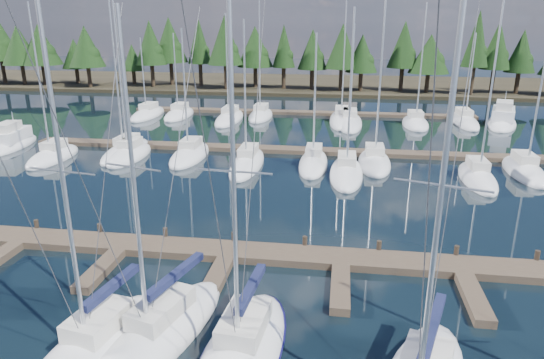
% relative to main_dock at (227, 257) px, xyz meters
% --- Properties ---
extents(ground, '(260.00, 260.00, 0.00)m').
position_rel_main_dock_xyz_m(ground, '(0.00, 12.64, -0.20)').
color(ground, black).
rests_on(ground, ground).
extents(far_shore, '(220.00, 30.00, 0.60)m').
position_rel_main_dock_xyz_m(far_shore, '(0.00, 72.64, 0.10)').
color(far_shore, '#2B2518').
rests_on(far_shore, ground).
extents(main_dock, '(44.00, 6.13, 0.90)m').
position_rel_main_dock_xyz_m(main_dock, '(0.00, 0.00, 0.00)').
color(main_dock, '#4D3E30').
rests_on(main_dock, ground).
extents(back_docks, '(50.00, 21.80, 0.40)m').
position_rel_main_dock_xyz_m(back_docks, '(0.00, 32.23, -0.00)').
color(back_docks, '#4D3E30').
rests_on(back_docks, ground).
extents(front_sailboat_2, '(4.19, 8.33, 13.62)m').
position_rel_main_dock_xyz_m(front_sailboat_2, '(-3.15, -8.27, 0.09)').
color(front_sailboat_2, white).
rests_on(front_sailboat_2, ground).
extents(front_sailboat_3, '(4.85, 9.45, 13.47)m').
position_rel_main_dock_xyz_m(front_sailboat_3, '(-1.14, -7.19, 0.08)').
color(front_sailboat_3, white).
rests_on(front_sailboat_3, ground).
extents(front_sailboat_4, '(3.64, 8.81, 13.73)m').
position_rel_main_dock_xyz_m(front_sailboat_4, '(2.38, -7.65, 0.08)').
color(front_sailboat_4, white).
rests_on(front_sailboat_4, ground).
extents(back_sailboat_rows, '(43.83, 33.53, 16.25)m').
position_rel_main_dock_xyz_m(back_sailboat_rows, '(-0.09, 28.20, 0.06)').
color(back_sailboat_rows, white).
rests_on(back_sailboat_rows, ground).
extents(motor_yacht_left, '(3.94, 8.66, 4.17)m').
position_rel_main_dock_xyz_m(motor_yacht_left, '(-27.05, 20.58, 0.26)').
color(motor_yacht_left, white).
rests_on(motor_yacht_left, ground).
extents(motor_yacht_right, '(5.99, 10.30, 4.90)m').
position_rel_main_dock_xyz_m(motor_yacht_right, '(24.96, 38.84, 0.33)').
color(motor_yacht_right, white).
rests_on(motor_yacht_right, ground).
extents(tree_line, '(186.52, 12.09, 13.27)m').
position_rel_main_dock_xyz_m(tree_line, '(-1.53, 62.75, 7.22)').
color(tree_line, black).
rests_on(tree_line, far_shore).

